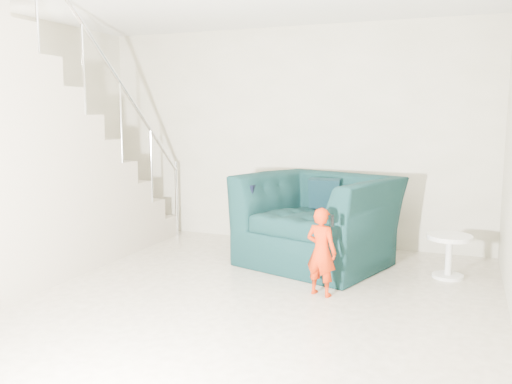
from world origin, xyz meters
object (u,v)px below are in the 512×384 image
at_px(armchair, 318,220).
at_px(toddler, 321,252).
at_px(staircase, 40,180).
at_px(side_table, 449,249).

xyz_separation_m(armchair, toddler, (0.29, -1.00, -0.08)).
bearing_deg(armchair, staircase, -136.92).
relative_size(armchair, toddler, 1.86).
bearing_deg(side_table, armchair, 178.76).
xyz_separation_m(side_table, staircase, (-3.99, -1.22, 0.65)).
relative_size(armchair, side_table, 3.41).
bearing_deg(staircase, armchair, 25.38).
height_order(toddler, side_table, toddler).
bearing_deg(staircase, toddler, 4.91).
height_order(armchair, staircase, staircase).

